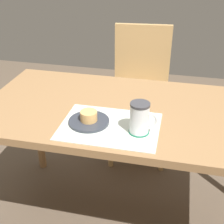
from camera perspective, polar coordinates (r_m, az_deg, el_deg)
name	(u,v)px	position (r m, az deg, el deg)	size (l,w,h in m)	color
ground_plane	(122,215)	(1.94, 1.88, -18.23)	(4.40, 4.40, 0.02)	brown
dining_table	(124,121)	(1.52, 2.27, -1.72)	(1.37, 0.72, 0.71)	#997047
wooden_chair	(140,88)	(2.19, 5.21, 4.35)	(0.46, 0.46, 0.91)	tan
placemat	(110,126)	(1.34, -0.38, -2.60)	(0.42, 0.31, 0.00)	silver
pastry_plate	(89,121)	(1.36, -4.24, -1.72)	(0.18, 0.18, 0.01)	#333842
pastry	(89,116)	(1.35, -4.28, -0.72)	(0.07, 0.07, 0.04)	#E0A860
coffee_coaster	(139,132)	(1.30, 4.92, -3.59)	(0.09, 0.09, 0.01)	#196B4C
coffee_mug	(140,118)	(1.27, 5.15, -1.03)	(0.11, 0.08, 0.13)	white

